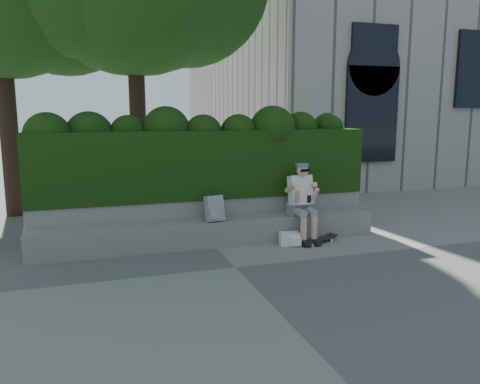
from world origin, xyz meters
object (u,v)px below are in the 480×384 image
object	(u,v)px
person	(302,199)
backpack_plaid	(214,208)
skateboard	(319,240)
backpack_ground	(289,239)

from	to	relation	value
person	backpack_plaid	world-z (taller)	person
skateboard	backpack_plaid	distance (m)	1.93
backpack_plaid	skateboard	bearing A→B (deg)	-22.21
skateboard	backpack_ground	bearing A→B (deg)	151.38
person	backpack_ground	size ratio (longest dim) A/B	4.10
backpack_ground	backpack_plaid	bearing A→B (deg)	176.94
skateboard	backpack_ground	size ratio (longest dim) A/B	2.16
skateboard	backpack_plaid	bearing A→B (deg)	146.88
skateboard	backpack_plaid	size ratio (longest dim) A/B	1.68
backpack_plaid	backpack_ground	bearing A→B (deg)	-24.10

